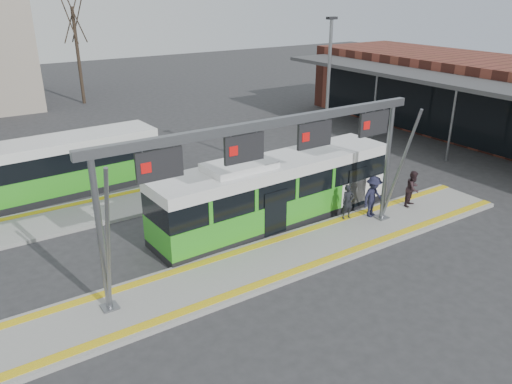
% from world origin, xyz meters
% --- Properties ---
extents(ground, '(120.00, 120.00, 0.00)m').
position_xyz_m(ground, '(0.00, 0.00, 0.00)').
color(ground, '#2D2D30').
rests_on(ground, ground).
extents(platform_main, '(22.00, 3.00, 0.15)m').
position_xyz_m(platform_main, '(0.00, 0.00, 0.07)').
color(platform_main, gray).
rests_on(platform_main, ground).
extents(platform_second, '(20.00, 3.00, 0.15)m').
position_xyz_m(platform_second, '(-4.00, 8.00, 0.07)').
color(platform_second, gray).
rests_on(platform_second, ground).
extents(tactile_main, '(22.00, 2.65, 0.02)m').
position_xyz_m(tactile_main, '(0.00, 0.00, 0.16)').
color(tactile_main, yellow).
rests_on(tactile_main, platform_main).
extents(tactile_second, '(20.00, 0.35, 0.02)m').
position_xyz_m(tactile_second, '(-4.00, 9.15, 0.16)').
color(tactile_second, yellow).
rests_on(tactile_second, platform_second).
extents(gantry, '(13.00, 1.68, 5.20)m').
position_xyz_m(gantry, '(-0.35, 0.25, 4.30)').
color(gantry, slate).
rests_on(gantry, platform_main).
extents(hero_bus, '(11.24, 2.84, 3.07)m').
position_xyz_m(hero_bus, '(1.63, 2.84, 1.40)').
color(hero_bus, black).
rests_on(hero_bus, ground).
extents(bg_bus_green, '(11.23, 2.98, 2.78)m').
position_xyz_m(bg_bus_green, '(-6.08, 11.18, 1.37)').
color(bg_bus_green, black).
rests_on(bg_bus_green, ground).
extents(passenger_a, '(0.62, 0.46, 1.54)m').
position_xyz_m(passenger_a, '(4.20, 1.10, 0.92)').
color(passenger_a, black).
rests_on(passenger_a, platform_main).
extents(passenger_b, '(0.96, 0.84, 1.66)m').
position_xyz_m(passenger_b, '(7.66, 0.53, 0.98)').
color(passenger_b, '#2D1E22').
rests_on(passenger_b, platform_main).
extents(passenger_c, '(1.28, 0.85, 1.84)m').
position_xyz_m(passenger_c, '(5.28, 0.68, 1.07)').
color(passenger_c, '#1D1D34').
rests_on(passenger_c, platform_main).
extents(tree_mid, '(1.40, 1.40, 9.11)m').
position_xyz_m(tree_mid, '(1.50, 31.80, 6.91)').
color(tree_mid, '#382B21').
rests_on(tree_mid, ground).
extents(lamp_east, '(0.50, 0.25, 8.21)m').
position_xyz_m(lamp_east, '(6.21, 5.02, 4.35)').
color(lamp_east, slate).
rests_on(lamp_east, ground).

